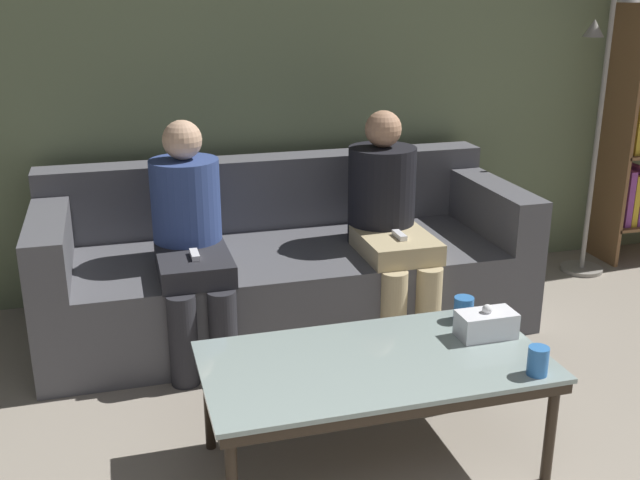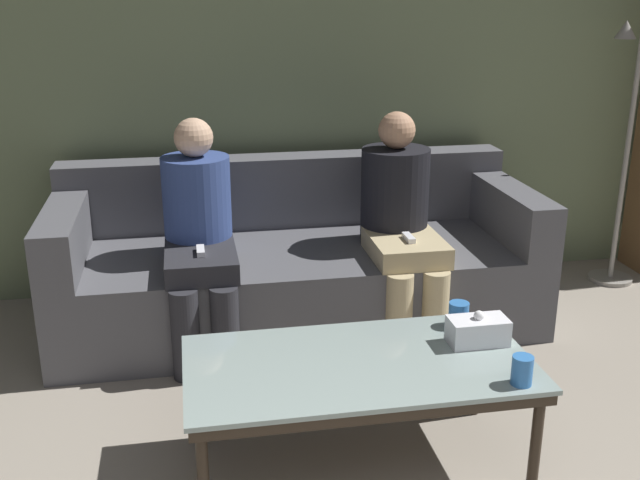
% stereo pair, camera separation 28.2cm
% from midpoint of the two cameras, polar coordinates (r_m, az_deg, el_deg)
% --- Properties ---
extents(wall_back, '(12.00, 0.06, 2.60)m').
position_cam_midpoint_polar(wall_back, '(4.30, -1.24, 13.26)').
color(wall_back, '#707F5B').
rests_on(wall_back, ground_plane).
extents(couch, '(2.47, 0.98, 0.82)m').
position_cam_midpoint_polar(couch, '(3.99, 0.17, -1.97)').
color(couch, '#515156').
rests_on(couch, ground_plane).
extents(coffee_table, '(1.24, 0.65, 0.44)m').
position_cam_midpoint_polar(coffee_table, '(2.74, 5.93, -9.99)').
color(coffee_table, '#8C9E99').
rests_on(coffee_table, ground_plane).
extents(cup_near_left, '(0.08, 0.08, 0.10)m').
position_cam_midpoint_polar(cup_near_left, '(3.03, 13.17, -5.57)').
color(cup_near_left, '#3372BF').
rests_on(cup_near_left, coffee_table).
extents(cup_near_right, '(0.07, 0.07, 0.10)m').
position_cam_midpoint_polar(cup_near_right, '(2.67, 18.14, -9.49)').
color(cup_near_right, '#3372BF').
rests_on(cup_near_right, coffee_table).
extents(tissue_box, '(0.22, 0.12, 0.13)m').
position_cam_midpoint_polar(tissue_box, '(2.91, 14.69, -6.75)').
color(tissue_box, white).
rests_on(tissue_box, coffee_table).
extents(standing_lamp, '(0.31, 0.26, 1.75)m').
position_cam_midpoint_polar(standing_lamp, '(4.74, 24.50, 9.35)').
color(standing_lamp, gray).
rests_on(standing_lamp, ground_plane).
extents(seated_person_left_end, '(0.33, 0.69, 1.12)m').
position_cam_midpoint_polar(seated_person_left_end, '(3.63, -7.03, 0.75)').
color(seated_person_left_end, '#28282D').
rests_on(seated_person_left_end, ground_plane).
extents(seated_person_mid_left, '(0.35, 0.69, 1.12)m').
position_cam_midpoint_polar(seated_person_mid_left, '(3.82, 8.20, 1.71)').
color(seated_person_mid_left, tan).
rests_on(seated_person_mid_left, ground_plane).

